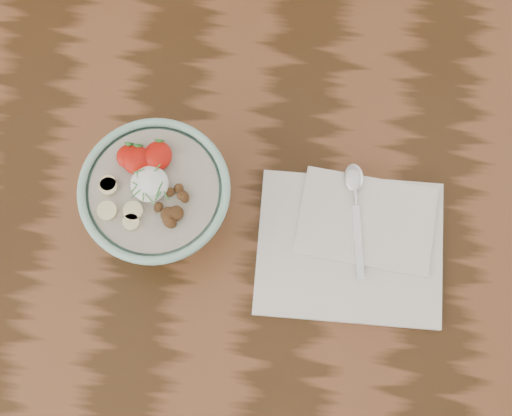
{
  "coord_description": "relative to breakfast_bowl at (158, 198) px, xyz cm",
  "views": [
    {
      "loc": [
        18.46,
        -30.8,
        176.46
      ],
      "look_at": [
        15.86,
        -5.62,
        87.04
      ],
      "focal_mm": 50.0,
      "sensor_mm": 36.0,
      "label": 1
    }
  ],
  "objects": [
    {
      "name": "spoon",
      "position": [
        27.71,
        5.07,
        -4.9
      ],
      "size": [
        4.25,
        17.42,
        0.91
      ],
      "rotation": [
        0.0,
        0.0,
        0.13
      ],
      "color": "silver",
      "rests_on": "napkin"
    },
    {
      "name": "table",
      "position": [
        -2.01,
        4.19,
        -16.22
      ],
      "size": [
        160.0,
        90.0,
        75.0
      ],
      "color": "#361F0D",
      "rests_on": "ground"
    },
    {
      "name": "napkin",
      "position": [
        28.1,
        -1.95,
        -6.24
      ],
      "size": [
        27.11,
        22.62,
        1.64
      ],
      "rotation": [
        0.0,
        0.0,
        0.02
      ],
      "color": "silver",
      "rests_on": "table"
    },
    {
      "name": "breakfast_bowl",
      "position": [
        0.0,
        0.0,
        0.0
      ],
      "size": [
        20.46,
        20.46,
        13.4
      ],
      "rotation": [
        0.0,
        0.0,
        0.14
      ],
      "color": "#8ABAA7",
      "rests_on": "table"
    }
  ]
}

